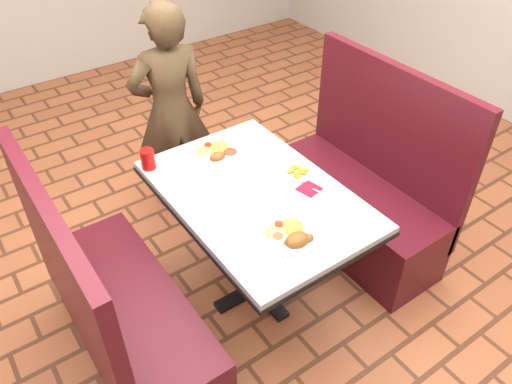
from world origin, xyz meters
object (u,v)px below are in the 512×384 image
Objects in this scene: diner_person at (171,111)px; near_dinner_plate at (291,232)px; booth_bench_left at (123,318)px; far_dinner_plate at (217,150)px; dining_table at (256,206)px; booth_bench_right at (359,198)px; red_tumbler at (148,159)px; plantain_plate at (297,173)px.

near_dinner_plate is at bearing 92.87° from diner_person.
far_dinner_plate is at bearing 26.30° from booth_bench_left.
booth_bench_left is 1.01m from far_dinner_plate.
dining_table is 0.42m from far_dinner_plate.
diner_person is 0.64m from far_dinner_plate.
booth_bench_right is 10.68× the size of red_tumbler.
dining_table is at bearing -92.63° from far_dinner_plate.
booth_bench_right is 4.34× the size of far_dinner_plate.
far_dinner_plate reaches higher than dining_table.
diner_person reaches higher than plantain_plate.
booth_bench_right is 4.41× the size of near_dinner_plate.
booth_bench_right is (1.60, 0.00, 0.00)m from booth_bench_left.
red_tumbler is (-1.15, 0.51, 0.48)m from booth_bench_right.
diner_person is at bearing 86.83° from far_dinner_plate.
booth_bench_left and booth_bench_right have the same top height.
booth_bench_left is 0.84× the size of diner_person.
dining_table is 1.01× the size of booth_bench_left.
plantain_plate is (0.21, -1.04, 0.05)m from diner_person.
near_dinner_plate is at bearing -99.38° from dining_table.
dining_table is 0.39m from near_dinner_plate.
near_dinner_plate is (-0.06, -0.36, 0.13)m from dining_table.
booth_bench_right is at bearing 133.03° from diner_person.
booth_bench_right is 0.84× the size of diner_person.
diner_person is (-0.74, 1.04, 0.39)m from booth_bench_right.
red_tumbler is (0.45, 0.51, 0.48)m from booth_bench_left.
booth_bench_right is at bearing 0.00° from dining_table.
booth_bench_right is 1.34m from red_tumbler.
dining_table is 0.85× the size of diner_person.
red_tumbler is at bearing 124.79° from dining_table.
booth_bench_right reaches higher than red_tumbler.
booth_bench_left is 7.23× the size of plantain_plate.
diner_person reaches higher than far_dinner_plate.
far_dinner_plate is at bearing 94.33° from diner_person.
near_dinner_plate is (-0.86, -0.36, 0.45)m from booth_bench_right.
booth_bench_left is 0.83m from red_tumbler.
diner_person is 8.62× the size of plantain_plate.
far_dinner_plate is (0.02, 0.40, 0.12)m from dining_table.
diner_person is 0.68m from red_tumbler.
near_dinner_plate reaches higher than plantain_plate.
diner_person reaches higher than red_tumbler.
red_tumbler is at bearing 48.51° from booth_bench_left.
dining_table is 0.86m from booth_bench_right.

